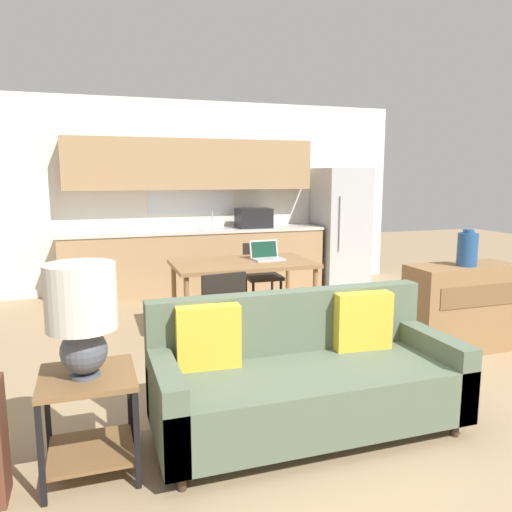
% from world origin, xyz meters
% --- Properties ---
extents(ground_plane, '(20.00, 20.00, 0.00)m').
position_xyz_m(ground_plane, '(0.00, 0.00, 0.00)').
color(ground_plane, '#9E8460').
extents(wall_back, '(6.40, 0.07, 2.70)m').
position_xyz_m(wall_back, '(0.00, 4.63, 1.35)').
color(wall_back, silver).
rests_on(wall_back, ground_plane).
extents(kitchen_counter, '(3.68, 0.65, 2.15)m').
position_xyz_m(kitchen_counter, '(0.01, 4.33, 0.84)').
color(kitchen_counter, tan).
rests_on(kitchen_counter, ground_plane).
extents(refrigerator, '(0.70, 0.76, 1.76)m').
position_xyz_m(refrigerator, '(2.24, 4.22, 0.88)').
color(refrigerator, '#B7BABC').
rests_on(refrigerator, ground_plane).
extents(dining_table, '(1.45, 0.86, 0.76)m').
position_xyz_m(dining_table, '(0.08, 2.30, 0.69)').
color(dining_table, olive).
rests_on(dining_table, ground_plane).
extents(couch, '(1.96, 0.80, 0.87)m').
position_xyz_m(couch, '(-0.14, 0.23, 0.35)').
color(couch, '#3D2D1E').
rests_on(couch, ground_plane).
extents(side_table, '(0.51, 0.51, 0.57)m').
position_xyz_m(side_table, '(-1.47, 0.15, 0.39)').
color(side_table, brown).
rests_on(side_table, ground_plane).
extents(table_lamp, '(0.37, 0.37, 0.62)m').
position_xyz_m(table_lamp, '(-1.47, 0.13, 0.94)').
color(table_lamp, '#4C515B').
rests_on(table_lamp, side_table).
extents(credenza, '(1.05, 0.44, 0.82)m').
position_xyz_m(credenza, '(1.89, 1.14, 0.41)').
color(credenza, olive).
rests_on(credenza, ground_plane).
extents(vase, '(0.18, 0.18, 0.34)m').
position_xyz_m(vase, '(1.87, 1.09, 0.98)').
color(vase, '#234C84').
rests_on(vase, credenza).
extents(dining_chair_far_right, '(0.44, 0.44, 0.83)m').
position_xyz_m(dining_chair_far_right, '(0.54, 3.04, 0.48)').
color(dining_chair_far_right, black).
rests_on(dining_chair_far_right, ground_plane).
extents(dining_chair_near_left, '(0.47, 0.47, 0.83)m').
position_xyz_m(dining_chair_near_left, '(-0.37, 1.54, 0.48)').
color(dining_chair_near_left, black).
rests_on(dining_chair_near_left, ground_plane).
extents(laptop, '(0.34, 0.28, 0.20)m').
position_xyz_m(laptop, '(0.36, 2.36, 0.81)').
color(laptop, '#B7BABC').
rests_on(laptop, dining_table).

